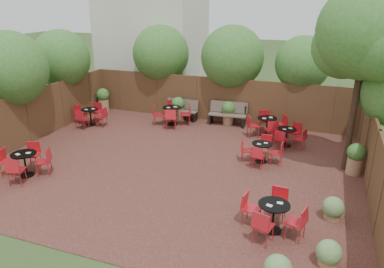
% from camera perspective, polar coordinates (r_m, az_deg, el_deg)
% --- Properties ---
extents(ground, '(80.00, 80.00, 0.00)m').
position_cam_1_polar(ground, '(12.44, -2.84, -4.81)').
color(ground, '#354F23').
rests_on(ground, ground).
extents(courtyard_paving, '(12.00, 10.00, 0.02)m').
position_cam_1_polar(courtyard_paving, '(12.44, -2.84, -4.77)').
color(courtyard_paving, '#391917').
rests_on(courtyard_paving, ground).
extents(fence_back, '(12.00, 0.08, 2.00)m').
position_cam_1_polar(fence_back, '(16.54, 3.85, 5.34)').
color(fence_back, '#50311D').
rests_on(fence_back, ground).
extents(fence_left, '(0.08, 10.00, 2.00)m').
position_cam_1_polar(fence_left, '(15.31, -24.11, 2.31)').
color(fence_left, '#50311D').
rests_on(fence_left, ground).
extents(fence_right, '(0.08, 10.00, 2.00)m').
position_cam_1_polar(fence_right, '(11.31, 26.43, -4.22)').
color(fence_right, '#50311D').
rests_on(fence_right, ground).
extents(neighbour_building, '(5.00, 4.00, 8.00)m').
position_cam_1_polar(neighbour_building, '(20.44, -6.13, 16.72)').
color(neighbour_building, beige).
rests_on(neighbour_building, ground).
extents(overhang_foliage, '(15.74, 10.78, 2.79)m').
position_cam_1_polar(overhang_foliage, '(14.96, -6.70, 10.62)').
color(overhang_foliage, '#336A22').
rests_on(overhang_foliage, ground).
extents(courtyard_tree, '(2.93, 2.85, 5.80)m').
position_cam_1_polar(courtyard_tree, '(12.05, 25.29, 13.41)').
color(courtyard_tree, black).
rests_on(courtyard_tree, courtyard_paving).
extents(park_bench_left, '(1.52, 0.52, 0.93)m').
position_cam_1_polar(park_bench_left, '(16.81, -1.60, 3.87)').
color(park_bench_left, brown).
rests_on(park_bench_left, courtyard_paving).
extents(park_bench_right, '(1.67, 0.62, 1.02)m').
position_cam_1_polar(park_bench_right, '(16.16, 5.60, 3.24)').
color(park_bench_right, brown).
rests_on(park_bench_right, courtyard_paving).
extents(bistro_tables, '(10.21, 8.05, 0.92)m').
position_cam_1_polar(bistro_tables, '(13.43, -0.61, -0.73)').
color(bistro_tables, black).
rests_on(bistro_tables, courtyard_paving).
extents(planters, '(11.86, 3.92, 1.14)m').
position_cam_1_polar(planters, '(15.81, 0.05, 3.17)').
color(planters, '#99704C').
rests_on(planters, courtyard_paving).
extents(low_shrubs, '(1.57, 3.32, 0.61)m').
position_cam_1_polar(low_shrubs, '(8.76, 18.41, -15.59)').
color(low_shrubs, '#99704C').
rests_on(low_shrubs, courtyard_paving).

